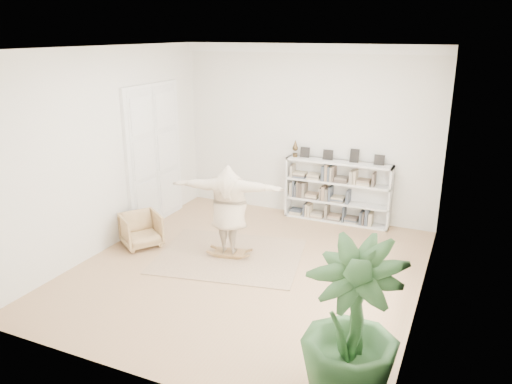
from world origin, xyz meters
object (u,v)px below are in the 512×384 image
bookshelf (337,192)px  houseplant (351,326)px  person (229,207)px  armchair (141,230)px  rocker_board (230,253)px

bookshelf → houseplant: houseplant is taller
person → houseplant: 3.92m
bookshelf → armchair: bearing=-137.5°
armchair → houseplant: 5.21m
armchair → rocker_board: (1.72, 0.24, -0.24)m
armchair → rocker_board: bearing=-46.7°
armchair → houseplant: houseplant is taller
rocker_board → armchair: bearing=176.8°
person → rocker_board: bearing=168.9°
rocker_board → houseplant: houseplant is taller
bookshelf → armchair: size_ratio=3.21×
rocker_board → houseplant: (2.81, -2.73, 0.86)m
bookshelf → rocker_board: 2.84m
houseplant → bookshelf: bearing=106.6°
person → houseplant: (2.81, -2.73, -0.00)m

